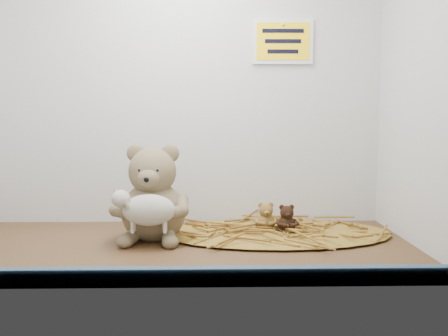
{
  "coord_description": "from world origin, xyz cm",
  "views": [
    {
      "loc": [
        9.04,
        -122.96,
        33.1
      ],
      "look_at": [
        11.77,
        2.32,
        19.69
      ],
      "focal_mm": 40.0,
      "sensor_mm": 36.0,
      "label": 1
    }
  ],
  "objects_px": {
    "mini_teddy_tan": "(266,215)",
    "mini_teddy_brown": "(287,217)",
    "toy_lamb": "(149,210)",
    "main_teddy": "(153,192)"
  },
  "relations": [
    {
      "from": "main_teddy",
      "to": "toy_lamb",
      "type": "xyz_separation_m",
      "value": [
        0.0,
        -0.09,
        -0.03
      ]
    },
    {
      "from": "main_teddy",
      "to": "mini_teddy_tan",
      "type": "relative_size",
      "value": 3.22
    },
    {
      "from": "toy_lamb",
      "to": "mini_teddy_tan",
      "type": "distance_m",
      "value": 0.34
    },
    {
      "from": "main_teddy",
      "to": "mini_teddy_brown",
      "type": "bearing_deg",
      "value": 9.19
    },
    {
      "from": "main_teddy",
      "to": "mini_teddy_tan",
      "type": "distance_m",
      "value": 0.32
    },
    {
      "from": "mini_teddy_tan",
      "to": "mini_teddy_brown",
      "type": "relative_size",
      "value": 1.03
    },
    {
      "from": "mini_teddy_brown",
      "to": "mini_teddy_tan",
      "type": "bearing_deg",
      "value": 155.77
    },
    {
      "from": "toy_lamb",
      "to": "mini_teddy_brown",
      "type": "relative_size",
      "value": 2.23
    },
    {
      "from": "toy_lamb",
      "to": "mini_teddy_tan",
      "type": "relative_size",
      "value": 2.16
    },
    {
      "from": "main_teddy",
      "to": "toy_lamb",
      "type": "bearing_deg",
      "value": -86.3
    }
  ]
}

